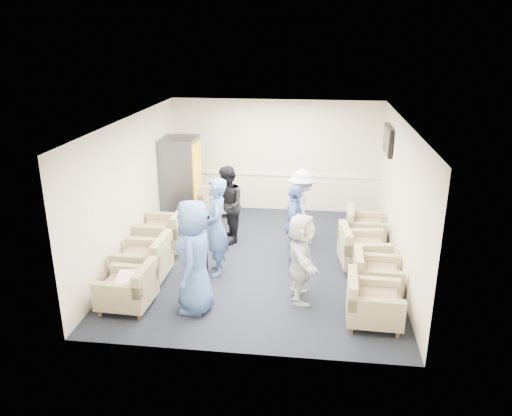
# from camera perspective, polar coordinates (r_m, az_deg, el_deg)

# --- Properties ---
(floor) EXTENTS (6.00, 6.00, 0.00)m
(floor) POSITION_cam_1_polar(r_m,az_deg,el_deg) (9.71, 0.65, -5.95)
(floor) COLOR black
(floor) RESTS_ON ground
(ceiling) EXTENTS (6.00, 6.00, 0.00)m
(ceiling) POSITION_cam_1_polar(r_m,az_deg,el_deg) (8.90, 0.71, 9.96)
(ceiling) COLOR silver
(ceiling) RESTS_ON back_wall
(back_wall) EXTENTS (5.00, 0.02, 2.70)m
(back_wall) POSITION_cam_1_polar(r_m,az_deg,el_deg) (12.09, 2.27, 5.95)
(back_wall) COLOR beige
(back_wall) RESTS_ON floor
(front_wall) EXTENTS (5.00, 0.02, 2.70)m
(front_wall) POSITION_cam_1_polar(r_m,az_deg,el_deg) (6.45, -2.31, -6.43)
(front_wall) COLOR beige
(front_wall) RESTS_ON floor
(left_wall) EXTENTS (0.02, 6.00, 2.70)m
(left_wall) POSITION_cam_1_polar(r_m,az_deg,el_deg) (9.80, -14.02, 2.15)
(left_wall) COLOR beige
(left_wall) RESTS_ON floor
(right_wall) EXTENTS (0.02, 6.00, 2.70)m
(right_wall) POSITION_cam_1_polar(r_m,az_deg,el_deg) (9.29, 16.19, 1.01)
(right_wall) COLOR beige
(right_wall) RESTS_ON floor
(chair_rail) EXTENTS (4.98, 0.04, 0.06)m
(chair_rail) POSITION_cam_1_polar(r_m,az_deg,el_deg) (12.19, 2.23, 3.87)
(chair_rail) COLOR white
(chair_rail) RESTS_ON back_wall
(tv) EXTENTS (0.10, 1.00, 0.58)m
(tv) POSITION_cam_1_polar(r_m,az_deg,el_deg) (10.83, 14.83, 7.52)
(tv) COLOR black
(tv) RESTS_ON right_wall
(armchair_left_near) EXTENTS (0.83, 0.83, 0.63)m
(armchair_left_near) POSITION_cam_1_polar(r_m,az_deg,el_deg) (8.24, -14.22, -9.05)
(armchair_left_near) COLOR #94895F
(armchair_left_near) RESTS_ON floor
(armchair_left_mid) EXTENTS (0.87, 0.87, 0.69)m
(armchair_left_mid) POSITION_cam_1_polar(r_m,az_deg,el_deg) (9.05, -12.43, -6.02)
(armchair_left_mid) COLOR #94895F
(armchair_left_mid) RESTS_ON floor
(armchair_left_far) EXTENTS (0.93, 0.93, 0.72)m
(armchair_left_far) POSITION_cam_1_polar(r_m,az_deg,el_deg) (10.15, -10.32, -2.91)
(armchair_left_far) COLOR #94895F
(armchair_left_far) RESTS_ON floor
(armchair_right_near) EXTENTS (0.84, 0.84, 0.65)m
(armchair_right_near) POSITION_cam_1_polar(r_m,az_deg,el_deg) (7.79, 12.94, -10.64)
(armchair_right_near) COLOR #94895F
(armchair_right_near) RESTS_ON floor
(armchair_right_midnear) EXTENTS (0.79, 0.79, 0.62)m
(armchair_right_midnear) POSITION_cam_1_polar(r_m,az_deg,el_deg) (8.64, 13.32, -7.60)
(armchair_right_midnear) COLOR #94895F
(armchair_right_midnear) RESTS_ON floor
(armchair_right_midfar) EXTENTS (0.94, 0.94, 0.68)m
(armchair_right_midfar) POSITION_cam_1_polar(r_m,az_deg,el_deg) (9.48, 11.83, -4.80)
(armchair_right_midfar) COLOR #94895F
(armchair_right_midfar) RESTS_ON floor
(armchair_right_far) EXTENTS (0.82, 0.82, 0.63)m
(armchair_right_far) POSITION_cam_1_polar(r_m,az_deg,el_deg) (10.58, 12.12, -2.35)
(armchair_right_far) COLOR #94895F
(armchair_right_far) RESTS_ON floor
(armchair_corner) EXTENTS (1.18, 1.18, 0.71)m
(armchair_corner) POSITION_cam_1_polar(r_m,az_deg,el_deg) (12.00, -5.09, 0.82)
(armchair_corner) COLOR #94895F
(armchair_corner) RESTS_ON floor
(vending_machine) EXTENTS (0.79, 0.92, 1.94)m
(vending_machine) POSITION_cam_1_polar(r_m,az_deg,el_deg) (11.62, -8.53, 3.26)
(vending_machine) COLOR #494951
(vending_machine) RESTS_ON floor
(backpack) EXTENTS (0.33, 0.28, 0.49)m
(backpack) POSITION_cam_1_polar(r_m,az_deg,el_deg) (9.17, -6.62, -5.95)
(backpack) COLOR black
(backpack) RESTS_ON floor
(pillow) EXTENTS (0.43, 0.53, 0.14)m
(pillow) POSITION_cam_1_polar(r_m,az_deg,el_deg) (8.16, -14.35, -7.97)
(pillow) COLOR white
(pillow) RESTS_ON armchair_left_near
(person_front_left) EXTENTS (0.63, 0.92, 1.82)m
(person_front_left) POSITION_cam_1_polar(r_m,az_deg,el_deg) (7.75, -7.09, -5.55)
(person_front_left) COLOR #40609A
(person_front_left) RESTS_ON floor
(person_mid_left) EXTENTS (0.56, 0.73, 1.79)m
(person_mid_left) POSITION_cam_1_polar(r_m,az_deg,el_deg) (8.88, -4.59, -2.21)
(person_mid_left) COLOR #40609A
(person_mid_left) RESTS_ON floor
(person_back_left) EXTENTS (0.88, 0.97, 1.63)m
(person_back_left) POSITION_cam_1_polar(r_m,az_deg,el_deg) (10.25, -3.32, 0.31)
(person_back_left) COLOR black
(person_back_left) RESTS_ON floor
(person_back_right) EXTENTS (0.84, 1.15, 1.60)m
(person_back_right) POSITION_cam_1_polar(r_m,az_deg,el_deg) (10.15, 5.28, -0.02)
(person_back_right) COLOR silver
(person_back_right) RESTS_ON floor
(person_mid_right) EXTENTS (0.41, 0.92, 1.54)m
(person_mid_right) POSITION_cam_1_polar(r_m,az_deg,el_deg) (9.33, 4.40, -1.95)
(person_mid_right) COLOR #40609A
(person_mid_right) RESTS_ON floor
(person_front_right) EXTENTS (0.60, 1.43, 1.50)m
(person_front_right) POSITION_cam_1_polar(r_m,az_deg,el_deg) (8.06, 5.15, -5.70)
(person_front_right) COLOR silver
(person_front_right) RESTS_ON floor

